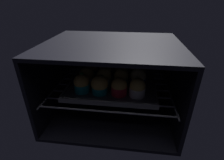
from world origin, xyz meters
TOP-DOWN VIEW (x-y plane):
  - oven_cavity at (0.00, 26.25)cm, footprint 59.00×47.00cm
  - oven_rack at (0.00, 22.00)cm, footprint 54.80×42.00cm
  - baking_tray at (0.00, 22.24)cm, footprint 40.71×32.58cm
  - muffin_row0_col0 at (-12.38, 14.20)cm, footprint 6.84×6.84cm
  - muffin_row0_col1 at (-4.33, 13.87)cm, footprint 7.42×7.42cm
  - muffin_row0_col2 at (4.10, 13.79)cm, footprint 6.83×6.83cm
  - muffin_row0_col3 at (11.83, 13.74)cm, footprint 6.83×6.83cm
  - muffin_row1_col0 at (-12.33, 22.13)cm, footprint 7.15×7.15cm
  - muffin_row1_col1 at (-3.70, 21.97)cm, footprint 7.21×7.21cm
  - muffin_row1_col2 at (4.34, 22.19)cm, footprint 6.83×6.83cm
  - muffin_row1_col3 at (12.17, 22.41)cm, footprint 7.17×7.17cm
  - muffin_row2_col0 at (-11.97, 30.05)cm, footprint 6.83×6.83cm
  - muffin_row2_col1 at (-4.16, 30.65)cm, footprint 7.01×7.01cm
  - muffin_row2_col2 at (4.01, 30.60)cm, footprint 6.83×6.83cm
  - muffin_row2_col3 at (12.46, 30.23)cm, footprint 7.03×7.03cm

SIDE VIEW (x-z plane):
  - oven_rack at x=0.00cm, z-range 13.20..14.00cm
  - baking_tray at x=0.00cm, z-range 13.58..15.78cm
  - oven_cavity at x=0.00cm, z-range -1.50..35.50cm
  - muffin_row0_col2 at x=4.10cm, z-range 14.81..22.65cm
  - muffin_row2_col0 at x=-11.97cm, z-range 14.82..22.74cm
  - muffin_row1_col0 at x=-12.33cm, z-range 14.81..22.84cm
  - muffin_row0_col3 at x=11.83cm, z-range 14.89..23.00cm
  - muffin_row0_col0 at x=-12.38cm, z-range 14.66..23.28cm
  - muffin_row1_col1 at x=-3.70cm, z-range 14.85..23.14cm
  - muffin_row0_col1 at x=-4.33cm, z-range 14.89..23.16cm
  - muffin_row1_col2 at x=4.34cm, z-range 14.76..23.32cm
  - muffin_row2_col3 at x=12.46cm, z-range 14.88..23.33cm
  - muffin_row2_col2 at x=4.01cm, z-range 14.90..23.48cm
  - muffin_row1_col3 at x=12.17cm, z-range 14.95..23.83cm
  - muffin_row2_col1 at x=-4.16cm, z-range 15.02..23.77cm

